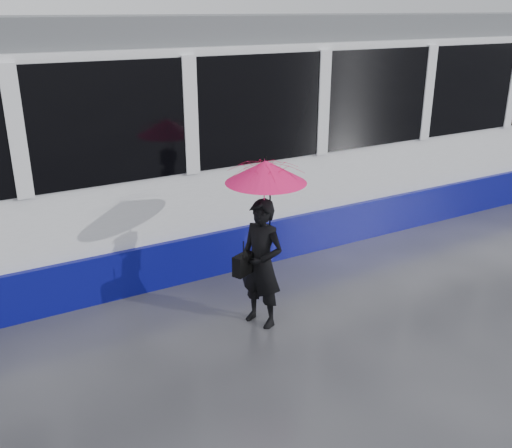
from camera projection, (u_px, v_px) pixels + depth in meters
ground at (291, 306)px, 7.02m from camera, size 90.00×90.00×0.00m
rails at (205, 239)px, 9.05m from camera, size 34.00×1.51×0.02m
tram at (189, 139)px, 8.38m from camera, size 26.00×2.56×3.35m
woman at (262, 264)px, 6.40m from camera, size 0.55×0.64×1.50m
umbrella at (266, 187)px, 6.11m from camera, size 1.16×1.16×1.01m
handbag at (244, 264)px, 6.30m from camera, size 0.29×0.21×0.41m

